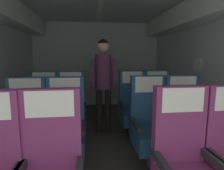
# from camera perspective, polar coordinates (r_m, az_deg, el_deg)

# --- Properties ---
(ground) EXTENTS (3.63, 5.53, 0.02)m
(ground) POSITION_cam_1_polar(r_m,az_deg,el_deg) (2.85, -1.80, -19.46)
(ground) COLOR #3D3833
(fuselage_shell) EXTENTS (3.51, 5.18, 2.32)m
(fuselage_shell) POSITION_cam_1_polar(r_m,az_deg,el_deg) (2.80, -2.48, 15.19)
(fuselage_shell) COLOR silver
(fuselage_shell) RESTS_ON ground
(seat_a_right_window) EXTENTS (0.48, 0.52, 1.10)m
(seat_a_right_window) POSITION_cam_1_polar(r_m,az_deg,el_deg) (1.71, 21.89, -22.63)
(seat_a_right_window) COLOR #38383D
(seat_a_right_window) RESTS_ON ground
(seat_b_left_window) EXTENTS (0.48, 0.52, 1.10)m
(seat_b_left_window) POSITION_cam_1_polar(r_m,az_deg,el_deg) (2.42, -25.26, -13.34)
(seat_b_left_window) COLOR #38383D
(seat_b_left_window) RESTS_ON ground
(seat_b_left_aisle) EXTENTS (0.48, 0.52, 1.10)m
(seat_b_left_aisle) POSITION_cam_1_polar(r_m,az_deg,el_deg) (2.31, -14.20, -13.76)
(seat_b_left_aisle) COLOR #38383D
(seat_b_left_aisle) RESTS_ON ground
(seat_b_right_aisle) EXTENTS (0.48, 0.52, 1.10)m
(seat_b_right_aisle) POSITION_cam_1_polar(r_m,az_deg,el_deg) (2.59, 21.62, -11.64)
(seat_b_right_aisle) COLOR #38383D
(seat_b_right_aisle) RESTS_ON ground
(seat_b_right_window) EXTENTS (0.48, 0.52, 1.10)m
(seat_b_right_window) POSITION_cam_1_polar(r_m,az_deg,el_deg) (2.43, 11.74, -12.56)
(seat_b_right_window) COLOR #38383D
(seat_b_right_window) RESTS_ON ground
(seat_c_left_window) EXTENTS (0.48, 0.52, 1.10)m
(seat_c_left_window) POSITION_cam_1_polar(r_m,az_deg,el_deg) (3.23, -20.33, -7.59)
(seat_c_left_window) COLOR #38383D
(seat_c_left_window) RESTS_ON ground
(seat_c_left_aisle) EXTENTS (0.48, 0.52, 1.10)m
(seat_c_left_aisle) POSITION_cam_1_polar(r_m,az_deg,el_deg) (3.15, -12.53, -7.64)
(seat_c_left_aisle) COLOR #38383D
(seat_c_left_aisle) RESTS_ON ground
(seat_c_right_aisle) EXTENTS (0.48, 0.52, 1.10)m
(seat_c_right_aisle) POSITION_cam_1_polar(r_m,az_deg,el_deg) (3.35, 14.12, -6.72)
(seat_c_right_aisle) COLOR #38383D
(seat_c_right_aisle) RESTS_ON ground
(seat_c_right_window) EXTENTS (0.48, 0.52, 1.10)m
(seat_c_right_window) POSITION_cam_1_polar(r_m,az_deg,el_deg) (3.23, 6.58, -7.10)
(seat_c_right_window) COLOR #38383D
(seat_c_right_window) RESTS_ON ground
(flight_attendant) EXTENTS (0.43, 0.28, 1.64)m
(flight_attendant) POSITION_cam_1_polar(r_m,az_deg,el_deg) (3.23, -2.70, 3.03)
(flight_attendant) COLOR black
(flight_attendant) RESTS_ON ground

